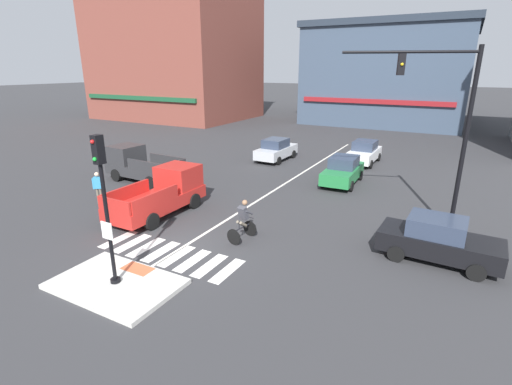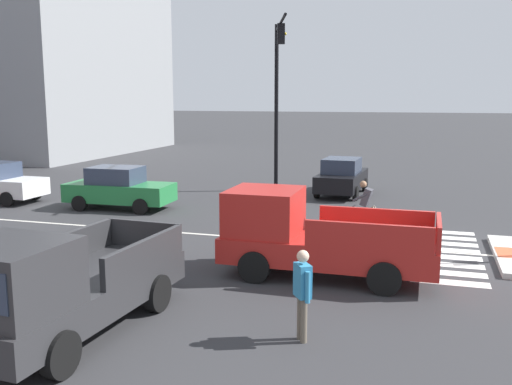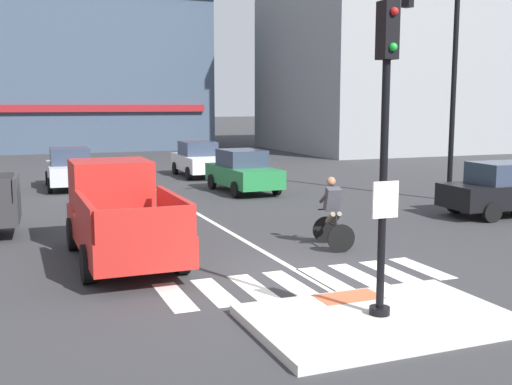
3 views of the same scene
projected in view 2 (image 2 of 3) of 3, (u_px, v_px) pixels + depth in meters
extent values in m
plane|color=#333335|center=(435.00, 253.00, 16.05)|extent=(300.00, 300.00, 0.00)
cube|color=#DB5B38|center=(508.00, 252.00, 15.49)|extent=(1.10, 0.60, 0.01)
cube|color=silver|center=(450.00, 282.00, 13.46)|extent=(0.44, 1.80, 0.01)
cube|color=silver|center=(449.00, 273.00, 14.18)|extent=(0.44, 1.80, 0.01)
cube|color=silver|center=(448.00, 265.00, 14.89)|extent=(0.44, 1.80, 0.01)
cube|color=silver|center=(447.00, 257.00, 15.60)|extent=(0.44, 1.80, 0.01)
cube|color=silver|center=(447.00, 250.00, 16.31)|extent=(0.44, 1.80, 0.01)
cube|color=silver|center=(446.00, 244.00, 17.03)|extent=(0.44, 1.80, 0.01)
cube|color=silver|center=(445.00, 238.00, 17.74)|extent=(0.44, 1.80, 0.01)
cube|color=silver|center=(445.00, 232.00, 18.45)|extent=(0.44, 1.80, 0.01)
cube|color=silver|center=(120.00, 228.00, 19.02)|extent=(0.14, 28.00, 0.01)
cylinder|color=black|center=(276.00, 109.00, 26.16)|extent=(0.18, 0.18, 7.50)
cylinder|color=black|center=(281.00, 23.00, 23.11)|extent=(4.79, 1.68, 0.11)
cube|color=black|center=(281.00, 34.00, 22.93)|extent=(0.34, 0.37, 0.80)
sphere|color=gold|center=(285.00, 34.00, 22.94)|extent=(0.12, 0.12, 0.12)
cube|color=gray|center=(40.00, 54.00, 44.37)|extent=(18.05, 14.02, 15.13)
cube|color=#237A3D|center=(120.00, 192.00, 22.26)|extent=(1.85, 4.16, 0.70)
cube|color=#2D384C|center=(116.00, 175.00, 22.18)|extent=(1.55, 1.95, 0.64)
cylinder|color=black|center=(159.00, 199.00, 22.79)|extent=(0.20, 0.61, 0.60)
cylinder|color=black|center=(141.00, 207.00, 21.20)|extent=(0.20, 0.61, 0.60)
cylinder|color=black|center=(102.00, 196.00, 23.43)|extent=(0.20, 0.61, 0.60)
cylinder|color=black|center=(80.00, 203.00, 21.84)|extent=(0.20, 0.61, 0.60)
cube|color=black|center=(342.00, 180.00, 25.50)|extent=(4.17, 1.88, 0.70)
cube|color=#2D384C|center=(342.00, 165.00, 25.25)|extent=(1.96, 1.56, 0.64)
cylinder|color=black|center=(329.00, 183.00, 27.01)|extent=(0.61, 0.21, 0.60)
cylinder|color=black|center=(365.00, 185.00, 26.47)|extent=(0.61, 0.21, 0.60)
cylinder|color=black|center=(317.00, 191.00, 24.65)|extent=(0.61, 0.21, 0.60)
cylinder|color=black|center=(356.00, 193.00, 24.10)|extent=(0.61, 0.21, 0.60)
cylinder|color=black|center=(35.00, 193.00, 24.26)|extent=(0.19, 0.60, 0.60)
cylinder|color=black|center=(7.00, 199.00, 22.69)|extent=(0.19, 0.60, 0.60)
cube|color=#2D2D30|center=(75.00, 296.00, 10.58)|extent=(5.20, 2.19, 0.60)
cube|color=#2D2D30|center=(7.00, 277.00, 8.95)|extent=(1.80, 1.89, 1.10)
cube|color=#2D2D30|center=(145.00, 255.00, 11.12)|extent=(2.81, 0.28, 0.60)
cube|color=#2D2D30|center=(69.00, 247.00, 11.72)|extent=(2.81, 0.28, 0.60)
cube|color=#2D2D30|center=(145.00, 234.00, 12.79)|extent=(0.20, 1.80, 0.60)
cylinder|color=black|center=(60.00, 354.00, 8.85)|extent=(0.77, 0.28, 0.76)
cylinder|color=black|center=(157.00, 293.00, 11.62)|extent=(0.77, 0.28, 0.76)
cylinder|color=black|center=(82.00, 283.00, 12.23)|extent=(0.77, 0.28, 0.76)
cube|color=red|center=(328.00, 250.00, 13.77)|extent=(1.91, 5.10, 0.60)
cube|color=red|center=(265.00, 211.00, 14.09)|extent=(1.80, 1.70, 1.10)
cube|color=#2D384C|center=(233.00, 206.00, 14.32)|extent=(1.62, 0.08, 0.60)
cube|color=red|center=(368.00, 237.00, 12.54)|extent=(0.13, 2.81, 0.60)
cube|color=red|center=(376.00, 220.00, 14.22)|extent=(0.13, 2.81, 0.60)
cube|color=red|center=(439.00, 232.00, 12.96)|extent=(1.80, 0.10, 0.60)
cylinder|color=black|center=(254.00, 267.00, 13.42)|extent=(0.24, 0.76, 0.76)
cylinder|color=black|center=(275.00, 247.00, 15.14)|extent=(0.24, 0.76, 0.76)
cylinder|color=black|center=(384.00, 278.00, 12.56)|extent=(0.24, 0.76, 0.76)
cylinder|color=black|center=(390.00, 256.00, 14.28)|extent=(0.24, 0.76, 0.76)
cylinder|color=black|center=(352.00, 221.00, 18.53)|extent=(0.66, 0.13, 0.66)
cylinder|color=black|center=(385.00, 224.00, 18.09)|extent=(0.66, 0.13, 0.66)
cylinder|color=black|center=(368.00, 216.00, 18.28)|extent=(0.17, 0.89, 0.05)
cylinder|color=black|center=(374.00, 211.00, 18.17)|extent=(0.04, 0.04, 0.30)
cylinder|color=black|center=(354.00, 206.00, 18.42)|extent=(0.44, 0.10, 0.04)
cylinder|color=#6B6051|center=(369.00, 211.00, 18.17)|extent=(0.17, 0.41, 0.33)
cylinder|color=#6B6051|center=(370.00, 210.00, 18.31)|extent=(0.17, 0.41, 0.33)
cube|color=#3F3F47|center=(367.00, 197.00, 18.21)|extent=(0.39, 0.43, 0.60)
sphere|color=#936B4C|center=(363.00, 184.00, 18.19)|extent=(0.22, 0.22, 0.22)
cylinder|color=#3F3F47|center=(360.00, 198.00, 18.14)|extent=(0.14, 0.46, 0.31)
cylinder|color=#3F3F47|center=(362.00, 196.00, 18.43)|extent=(0.14, 0.46, 0.31)
cylinder|color=#6B6051|center=(300.00, 317.00, 10.27)|extent=(0.12, 0.12, 0.82)
cylinder|color=#6B6051|center=(304.00, 320.00, 10.12)|extent=(0.12, 0.12, 0.82)
cube|color=#338CBF|center=(303.00, 281.00, 10.07)|extent=(0.42, 0.39, 0.60)
cylinder|color=#338CBF|center=(298.00, 279.00, 10.30)|extent=(0.09, 0.09, 0.56)
cylinder|color=#338CBF|center=(308.00, 287.00, 9.87)|extent=(0.09, 0.09, 0.56)
sphere|color=beige|center=(303.00, 256.00, 10.00)|extent=(0.22, 0.22, 0.22)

